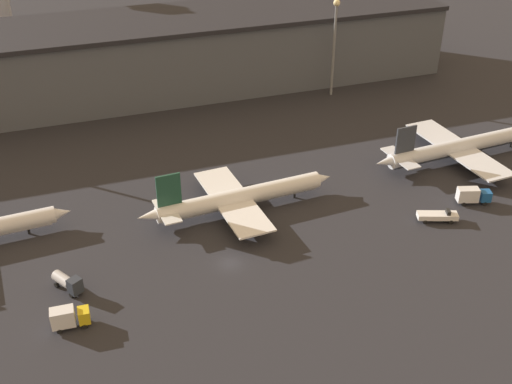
% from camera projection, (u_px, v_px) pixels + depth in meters
% --- Properties ---
extents(ground, '(600.00, 600.00, 0.00)m').
position_uv_depth(ground, '(230.00, 263.00, 114.03)').
color(ground, '#26262B').
extents(terminal_building, '(173.51, 30.36, 20.48)m').
position_uv_depth(terminal_building, '(140.00, 58.00, 175.65)').
color(terminal_building, '#4C515B').
rests_on(terminal_building, ground).
extents(airplane_1, '(41.18, 26.49, 11.41)m').
position_uv_depth(airplane_1, '(238.00, 198.00, 127.17)').
color(airplane_1, white).
rests_on(airplane_1, ground).
extents(airplane_2, '(46.96, 30.30, 11.04)m').
position_uv_depth(airplane_2, '(463.00, 146.00, 146.04)').
color(airplane_2, silver).
rests_on(airplane_2, ground).
extents(service_vehicle_0, '(8.12, 4.79, 2.57)m').
position_uv_depth(service_vehicle_0, '(438.00, 216.00, 124.91)').
color(service_vehicle_0, white).
rests_on(service_vehicle_0, ground).
extents(service_vehicle_1, '(7.12, 3.98, 3.57)m').
position_uv_depth(service_vehicle_1, '(472.00, 195.00, 130.00)').
color(service_vehicle_1, '#195199').
rests_on(service_vehicle_1, ground).
extents(service_vehicle_2, '(5.95, 2.54, 3.73)m').
position_uv_depth(service_vehicle_2, '(69.00, 317.00, 99.13)').
color(service_vehicle_2, gold).
rests_on(service_vehicle_2, ground).
extents(service_vehicle_4, '(4.95, 6.36, 3.37)m').
position_uv_depth(service_vehicle_4, '(68.00, 282.00, 106.81)').
color(service_vehicle_4, '#282D38').
rests_on(service_vehicle_4, ground).
extents(lamp_post_1, '(1.80, 1.80, 26.40)m').
position_uv_depth(lamp_post_1, '(335.00, 36.00, 171.25)').
color(lamp_post_1, slate).
rests_on(lamp_post_1, ground).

